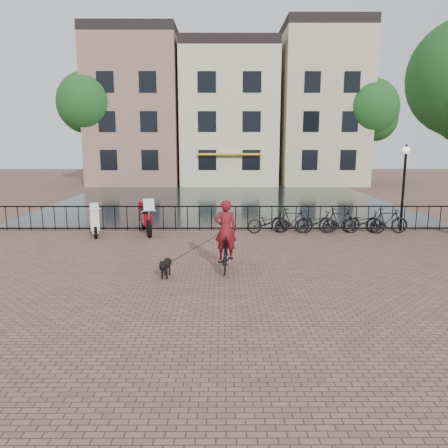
{
  "coord_description": "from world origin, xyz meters",
  "views": [
    {
      "loc": [
        -0.04,
        -9.79,
        3.61
      ],
      "look_at": [
        0.0,
        3.0,
        1.2
      ],
      "focal_mm": 35.0,
      "sensor_mm": 36.0,
      "label": 1
    }
  ],
  "objects_px": {
    "dog": "(166,267)",
    "scooter": "(94,218)",
    "motorcycle": "(146,214)",
    "cyclist": "(226,239)",
    "lamp_post": "(404,173)"
  },
  "relations": [
    {
      "from": "cyclist",
      "to": "motorcycle",
      "type": "distance_m",
      "value": 6.04
    },
    {
      "from": "dog",
      "to": "motorcycle",
      "type": "xyz_separation_m",
      "value": [
        -1.53,
        5.79,
        0.49
      ]
    },
    {
      "from": "lamp_post",
      "to": "dog",
      "type": "distance_m",
      "value": 10.84
    },
    {
      "from": "lamp_post",
      "to": "cyclist",
      "type": "distance_m",
      "value": 9.07
    },
    {
      "from": "lamp_post",
      "to": "cyclist",
      "type": "height_order",
      "value": "lamp_post"
    },
    {
      "from": "dog",
      "to": "motorcycle",
      "type": "bearing_deg",
      "value": 109.19
    },
    {
      "from": "dog",
      "to": "scooter",
      "type": "distance_m",
      "value": 6.44
    },
    {
      "from": "dog",
      "to": "motorcycle",
      "type": "height_order",
      "value": "motorcycle"
    },
    {
      "from": "cyclist",
      "to": "dog",
      "type": "xyz_separation_m",
      "value": [
        -1.62,
        -0.64,
        -0.62
      ]
    },
    {
      "from": "scooter",
      "to": "cyclist",
      "type": "bearing_deg",
      "value": -62.38
    },
    {
      "from": "lamp_post",
      "to": "dog",
      "type": "height_order",
      "value": "lamp_post"
    },
    {
      "from": "lamp_post",
      "to": "scooter",
      "type": "bearing_deg",
      "value": -177.18
    },
    {
      "from": "cyclist",
      "to": "dog",
      "type": "bearing_deg",
      "value": 23.39
    },
    {
      "from": "dog",
      "to": "scooter",
      "type": "bearing_deg",
      "value": 127.25
    },
    {
      "from": "motorcycle",
      "to": "dog",
      "type": "bearing_deg",
      "value": -92.89
    }
  ]
}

